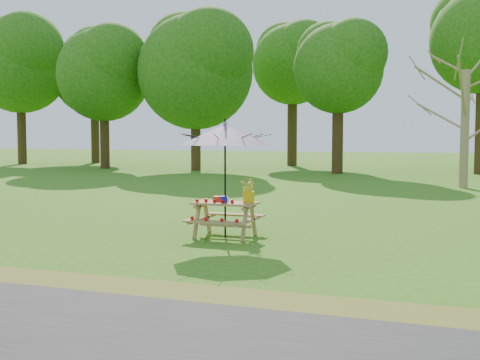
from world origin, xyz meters
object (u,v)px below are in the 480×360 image
(bare_tree, at_px, (468,20))
(picnic_table, at_px, (225,220))
(patio_umbrella, at_px, (225,135))
(flower_bucket, at_px, (249,189))

(bare_tree, height_order, picnic_table, bare_tree)
(picnic_table, bearing_deg, patio_umbrella, 84.81)
(patio_umbrella, xyz_separation_m, flower_bucket, (0.46, 0.05, -1.02))
(picnic_table, relative_size, flower_bucket, 2.74)
(bare_tree, relative_size, patio_umbrella, 4.44)
(patio_umbrella, bearing_deg, bare_tree, 71.02)
(bare_tree, xyz_separation_m, flower_bucket, (-3.97, -12.83, -5.14))
(picnic_table, height_order, patio_umbrella, patio_umbrella)
(picnic_table, bearing_deg, bare_tree, 71.02)
(bare_tree, distance_m, patio_umbrella, 14.22)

